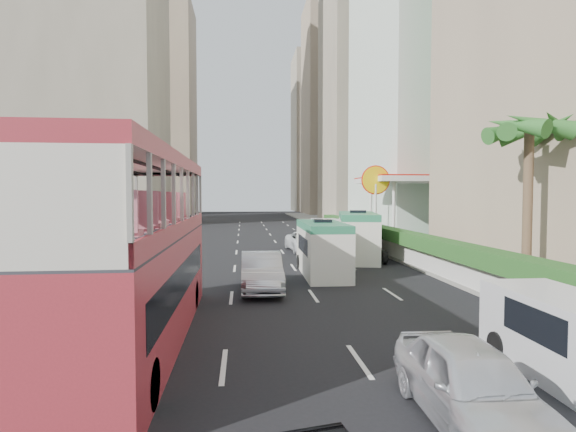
{
  "coord_description": "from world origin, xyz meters",
  "views": [
    {
      "loc": [
        -3.14,
        -12.29,
        3.94
      ],
      "look_at": [
        -1.5,
        4.0,
        3.2
      ],
      "focal_mm": 28.0,
      "sensor_mm": 36.0,
      "label": 1
    }
  ],
  "objects": [
    {
      "name": "ground_plane",
      "position": [
        0.0,
        0.0,
        0.0
      ],
      "size": [
        200.0,
        200.0,
        0.0
      ],
      "primitive_type": "plane",
      "color": "black",
      "rests_on": "ground"
    },
    {
      "name": "double_decker_bus",
      "position": [
        -6.0,
        0.0,
        2.53
      ],
      "size": [
        2.5,
        11.0,
        5.06
      ],
      "primitive_type": "cube",
      "color": "#B02C36",
      "rests_on": "ground"
    },
    {
      "name": "car_silver_lane_a",
      "position": [
        -2.38,
        6.28,
        0.0
      ],
      "size": [
        1.68,
        4.74,
        1.56
      ],
      "primitive_type": "imported",
      "rotation": [
        0.0,
        0.0,
        -0.01
      ],
      "color": "silver",
      "rests_on": "ground"
    },
    {
      "name": "car_silver_lane_b",
      "position": [
        0.74,
        -5.11,
        0.0
      ],
      "size": [
        1.81,
        4.26,
        1.44
      ],
      "primitive_type": "imported",
      "rotation": [
        0.0,
        0.0,
        -0.03
      ],
      "color": "silver",
      "rests_on": "ground"
    },
    {
      "name": "van_asset",
      "position": [
        1.29,
        19.13,
        0.0
      ],
      "size": [
        2.68,
        5.13,
        1.38
      ],
      "primitive_type": "imported",
      "rotation": [
        0.0,
        0.0,
        0.08
      ],
      "color": "silver",
      "rests_on": "ground"
    },
    {
      "name": "minibus_near",
      "position": [
        0.79,
        9.69,
        1.31
      ],
      "size": [
        2.08,
        5.94,
        2.62
      ],
      "primitive_type": "cube",
      "rotation": [
        0.0,
        0.0,
        -0.02
      ],
      "color": "silver",
      "rests_on": "ground"
    },
    {
      "name": "minibus_far",
      "position": [
        3.93,
        14.84,
        1.44
      ],
      "size": [
        3.38,
        6.8,
        2.89
      ],
      "primitive_type": "cube",
      "rotation": [
        0.0,
        0.0,
        -0.19
      ],
      "color": "silver",
      "rests_on": "ground"
    },
    {
      "name": "panel_van_near",
      "position": [
        3.81,
        -3.55,
        0.89
      ],
      "size": [
        1.89,
        4.49,
        1.78
      ],
      "primitive_type": "cube",
      "rotation": [
        0.0,
        0.0,
        -0.03
      ],
      "color": "silver",
      "rests_on": "ground"
    },
    {
      "name": "panel_van_far",
      "position": [
        4.13,
        23.57,
        1.0
      ],
      "size": [
        2.87,
        5.26,
        1.99
      ],
      "primitive_type": "cube",
      "rotation": [
        0.0,
        0.0,
        0.18
      ],
      "color": "silver",
      "rests_on": "ground"
    },
    {
      "name": "sidewalk",
      "position": [
        9.0,
        25.0,
        0.09
      ],
      "size": [
        6.0,
        120.0,
        0.18
      ],
      "primitive_type": "cube",
      "color": "#99968C",
      "rests_on": "ground"
    },
    {
      "name": "kerb_wall",
      "position": [
        6.2,
        14.0,
        0.68
      ],
      "size": [
        0.3,
        44.0,
        1.0
      ],
      "primitive_type": "cube",
      "color": "silver",
      "rests_on": "sidewalk"
    },
    {
      "name": "hedge",
      "position": [
        6.2,
        14.0,
        1.53
      ],
      "size": [
        1.1,
        44.0,
        0.7
      ],
      "primitive_type": "cube",
      "color": "#2D6626",
      "rests_on": "kerb_wall"
    },
    {
      "name": "palm_tree",
      "position": [
        7.8,
        4.0,
        3.38
      ],
      "size": [
        0.36,
        0.36,
        6.4
      ],
      "primitive_type": "cylinder",
      "color": "brown",
      "rests_on": "sidewalk"
    },
    {
      "name": "shell_station",
      "position": [
        10.0,
        23.0,
        2.75
      ],
      "size": [
        6.5,
        8.0,
        5.5
      ],
      "primitive_type": "cube",
      "color": "silver",
      "rests_on": "ground"
    },
    {
      "name": "tower_mid",
      "position": [
        18.0,
        58.0,
        25.0
      ],
      "size": [
        16.0,
        16.0,
        50.0
      ],
      "primitive_type": "cube",
      "color": "tan",
      "rests_on": "ground"
    },
    {
      "name": "tower_far_a",
      "position": [
        17.0,
        82.0,
        22.0
      ],
      "size": [
        14.0,
        14.0,
        44.0
      ],
      "primitive_type": "cube",
      "color": "tan",
      "rests_on": "ground"
    },
    {
      "name": "tower_far_b",
      "position": [
        17.0,
        104.0,
        20.0
      ],
      "size": [
        14.0,
        14.0,
        40.0
      ],
      "primitive_type": "cube",
      "color": "tan",
      "rests_on": "ground"
    },
    {
      "name": "tower_left_a",
      "position": [
        -24.0,
        55.0,
        26.0
      ],
      "size": [
        18.0,
        18.0,
        52.0
      ],
      "primitive_type": "cube",
      "color": "tan",
      "rests_on": "ground"
    },
    {
      "name": "tower_left_b",
      "position": [
        -22.0,
        90.0,
        23.0
      ],
      "size": [
        16.0,
        16.0,
        46.0
      ],
      "primitive_type": "cube",
      "color": "tan",
      "rests_on": "ground"
    }
  ]
}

